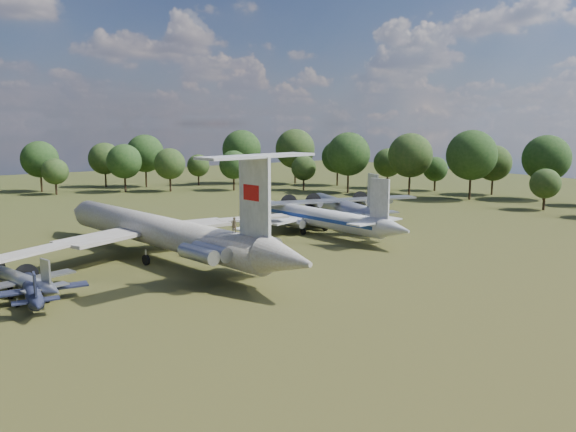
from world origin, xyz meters
TOP-DOWN VIEW (x-y plane):
  - ground at (0.00, 0.00)m, footprint 300.00×300.00m
  - il62_airliner at (-3.52, 3.70)m, footprint 53.40×64.32m
  - tu104_jet at (23.86, 6.60)m, footprint 35.88×45.17m
  - an12_transport at (33.63, 9.64)m, footprint 36.46×38.85m
  - small_prop_west at (-21.39, -7.57)m, footprint 12.15×15.62m
  - small_prop_northwest at (-21.56, -3.87)m, footprint 15.36×18.30m
  - person_on_il62 at (-0.89, -11.94)m, footprint 0.72×0.56m

SIDE VIEW (x-z plane):
  - ground at x=0.00m, z-range 0.00..0.00m
  - small_prop_west at x=-21.39m, z-range 0.00..2.14m
  - small_prop_northwest at x=-21.56m, z-range 0.00..2.32m
  - tu104_jet at x=23.86m, z-range 0.00..4.20m
  - an12_transport at x=33.63m, z-range 0.00..4.26m
  - il62_airliner at x=-3.52m, z-range 0.00..5.66m
  - person_on_il62 at x=-0.89m, z-range 5.66..7.39m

